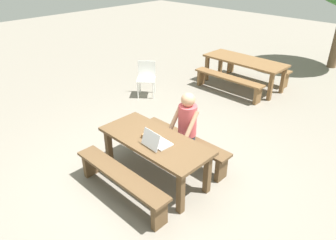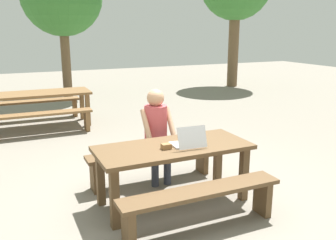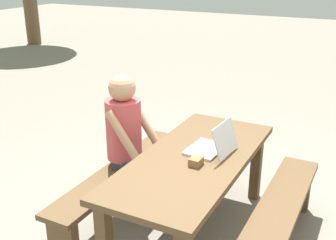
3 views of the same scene
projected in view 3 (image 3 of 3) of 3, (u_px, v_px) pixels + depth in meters
ground_plane at (192, 233)px, 3.56m from camera, size 30.00×30.00×0.00m
picnic_table_front at (193, 169)px, 3.34m from camera, size 1.83×0.80×0.72m
bench_near at (277, 221)px, 3.14m from camera, size 1.80×0.30×0.46m
bench_far at (122, 179)px, 3.73m from camera, size 1.80×0.30×0.46m
laptop at (213, 145)px, 3.35m from camera, size 0.37×0.36×0.26m
small_pouch at (196, 161)px, 3.15m from camera, size 0.11×0.08×0.06m
person_seated at (127, 134)px, 3.62m from camera, size 0.42×0.41×1.29m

